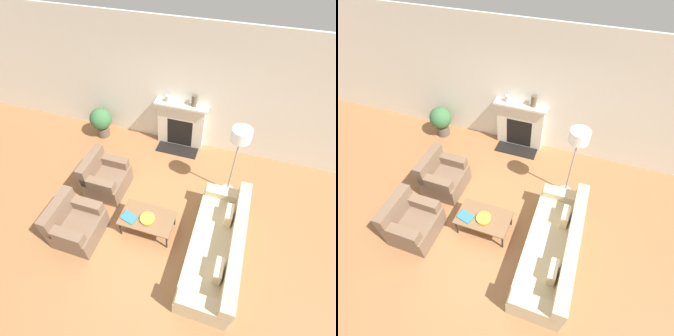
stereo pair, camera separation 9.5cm
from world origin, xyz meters
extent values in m
plane|color=#99663D|center=(0.00, 0.00, 0.00)|extent=(18.00, 18.00, 0.00)
cube|color=silver|center=(0.00, 2.78, 1.45)|extent=(18.00, 0.06, 2.90)
cube|color=beige|center=(0.04, 2.65, 0.56)|extent=(1.12, 0.20, 1.12)
cube|color=black|center=(0.04, 2.57, 0.40)|extent=(0.62, 0.04, 0.73)
cube|color=black|center=(0.04, 2.37, 0.01)|extent=(1.01, 0.40, 0.02)
cube|color=beige|center=(0.04, 2.62, 1.15)|extent=(1.24, 0.28, 0.05)
cube|color=#CCB78E|center=(1.41, -0.05, 0.21)|extent=(0.82, 2.27, 0.42)
cube|color=#CCB78E|center=(1.73, -0.05, 0.62)|extent=(0.20, 2.27, 0.40)
cube|color=#CCB78E|center=(1.41, 0.97, 0.49)|extent=(0.76, 0.22, 0.15)
cube|color=#CCB78E|center=(1.41, -1.07, 0.49)|extent=(0.76, 0.22, 0.15)
cube|color=beige|center=(1.53, 0.46, 0.56)|extent=(0.12, 0.32, 0.28)
cube|color=beige|center=(1.53, -0.56, 0.56)|extent=(0.12, 0.32, 0.28)
cube|color=brown|center=(-1.02, -0.42, 0.22)|extent=(0.77, 0.84, 0.43)
cube|color=brown|center=(-1.32, -0.42, 0.64)|extent=(0.18, 0.84, 0.42)
cube|color=brown|center=(-1.02, -0.75, 0.53)|extent=(0.69, 0.18, 0.20)
cube|color=brown|center=(-1.02, -0.09, 0.53)|extent=(0.69, 0.18, 0.20)
cube|color=brown|center=(-1.02, 0.75, 0.22)|extent=(0.77, 0.84, 0.43)
cube|color=brown|center=(-1.32, 0.75, 0.64)|extent=(0.18, 0.84, 0.42)
cube|color=brown|center=(-1.02, 0.42, 0.53)|extent=(0.69, 0.18, 0.20)
cube|color=brown|center=(-1.02, 1.08, 0.53)|extent=(0.69, 0.18, 0.20)
cube|color=brown|center=(0.14, 0.07, 0.39)|extent=(0.98, 0.58, 0.03)
cylinder|color=black|center=(-0.31, -0.18, 0.19)|extent=(0.03, 0.03, 0.37)
cylinder|color=black|center=(0.59, -0.18, 0.19)|extent=(0.03, 0.03, 0.37)
cylinder|color=black|center=(-0.31, 0.32, 0.19)|extent=(0.03, 0.03, 0.37)
cylinder|color=black|center=(0.59, 0.32, 0.19)|extent=(0.03, 0.03, 0.37)
cylinder|color=gold|center=(0.16, 0.04, 0.41)|extent=(0.09, 0.09, 0.01)
cylinder|color=gold|center=(0.16, 0.04, 0.43)|extent=(0.27, 0.27, 0.04)
cube|color=teal|center=(-0.18, -0.03, 0.41)|extent=(0.32, 0.26, 0.02)
cylinder|color=gray|center=(1.43, 1.49, 0.01)|extent=(0.28, 0.28, 0.03)
cylinder|color=gray|center=(1.43, 1.49, 0.75)|extent=(0.03, 0.03, 1.44)
cylinder|color=white|center=(1.43, 1.49, 1.54)|extent=(0.37, 0.37, 0.23)
cylinder|color=beige|center=(-0.29, 2.65, 1.25)|extent=(0.11, 0.11, 0.15)
cylinder|color=brown|center=(0.31, 2.65, 1.30)|extent=(0.12, 0.12, 0.26)
cylinder|color=brown|center=(-1.97, 2.34, 0.14)|extent=(0.32, 0.32, 0.27)
sphere|color=#386B3D|center=(-1.97, 2.34, 0.52)|extent=(0.55, 0.55, 0.55)
camera|label=1|loc=(1.28, -2.26, 4.49)|focal=28.00mm
camera|label=2|loc=(1.37, -2.23, 4.49)|focal=28.00mm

